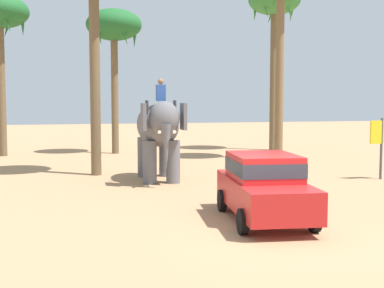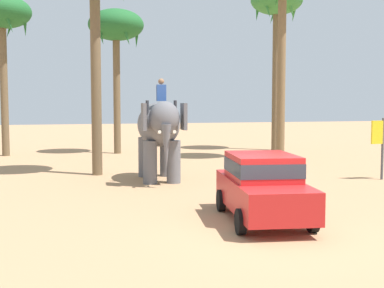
{
  "view_description": "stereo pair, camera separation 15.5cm",
  "coord_description": "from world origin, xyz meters",
  "views": [
    {
      "loc": [
        -4.91,
        -10.98,
        3.03
      ],
      "look_at": [
        -0.42,
        5.74,
        1.6
      ],
      "focal_mm": 48.06,
      "sensor_mm": 36.0,
      "label": 1
    },
    {
      "loc": [
        -4.76,
        -11.02,
        3.03
      ],
      "look_at": [
        -0.42,
        5.74,
        1.6
      ],
      "focal_mm": 48.06,
      "sensor_mm": 36.0,
      "label": 2
    }
  ],
  "objects": [
    {
      "name": "palm_tree_left_of_road",
      "position": [
        -1.47,
        19.17,
        7.2
      ],
      "size": [
        3.2,
        3.2,
        8.35
      ],
      "color": "brown",
      "rests_on": "ground"
    },
    {
      "name": "car_sedan_foreground",
      "position": [
        0.21,
        1.03,
        0.93
      ],
      "size": [
        2.28,
        4.29,
        1.7
      ],
      "color": "red",
      "rests_on": "ground"
    },
    {
      "name": "elephant_with_mahout",
      "position": [
        -1.07,
        8.24,
        1.99
      ],
      "size": [
        1.78,
        3.92,
        3.88
      ],
      "color": "slate",
      "rests_on": "ground"
    },
    {
      "name": "palm_tree_far_back",
      "position": [
        8.33,
        18.78,
        8.87
      ],
      "size": [
        3.2,
        3.2,
        10.17
      ],
      "color": "brown",
      "rests_on": "ground"
    },
    {
      "name": "palm_tree_leaning_seaward",
      "position": [
        -7.69,
        19.38,
        7.67
      ],
      "size": [
        3.2,
        3.2,
        8.86
      ],
      "color": "brown",
      "rests_on": "ground"
    },
    {
      "name": "signboard_yellow",
      "position": [
        7.39,
        6.35,
        1.69
      ],
      "size": [
        1.0,
        0.1,
        2.4
      ],
      "color": "#4C4C51",
      "rests_on": "ground"
    },
    {
      "name": "ground_plane",
      "position": [
        0.0,
        0.0,
        0.0
      ],
      "size": [
        120.0,
        120.0,
        0.0
      ],
      "primitive_type": "plane",
      "color": "tan"
    }
  ]
}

